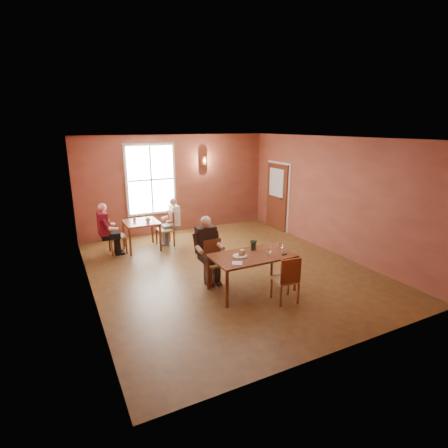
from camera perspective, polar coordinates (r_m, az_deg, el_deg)
name	(u,v)px	position (r m, az deg, el deg)	size (l,w,h in m)	color
ground	(228,269)	(8.29, 0.63, -7.34)	(6.00, 7.00, 0.01)	brown
wall_back	(176,184)	(10.99, -7.79, 6.45)	(6.00, 0.04, 3.00)	brown
wall_front	(344,258)	(5.10, 19.07, -5.25)	(6.00, 0.04, 3.00)	brown
wall_left	(85,223)	(7.01, -21.69, 0.15)	(0.04, 7.00, 3.00)	brown
wall_right	(330,195)	(9.55, 16.93, 4.51)	(0.04, 7.00, 3.00)	brown
ceiling	(228,138)	(7.63, 0.69, 13.87)	(6.00, 7.00, 0.04)	white
window	(151,180)	(10.69, -11.82, 7.09)	(1.36, 0.10, 1.96)	white
door	(277,197)	(11.34, 8.58, 4.40)	(0.12, 1.04, 2.10)	maroon
wall_sconce	(204,160)	(11.13, -3.30, 10.32)	(0.16, 0.16, 0.28)	brown
main_table	(252,273)	(7.16, 4.55, -7.91)	(1.64, 0.92, 0.77)	brown
chair_diner_main	(216,262)	(7.44, -1.36, -6.27)	(0.41, 0.41, 0.92)	#452D15
diner_main	(216,253)	(7.33, -1.27, -4.71)	(0.55, 0.55, 1.38)	#372620
chair_empty	(285,279)	(6.79, 9.95, -8.76)	(0.41, 0.41, 0.92)	#57371A
plate_food	(240,256)	(6.91, 2.62, -5.16)	(0.29, 0.29, 0.04)	white
sandwich	(242,253)	(6.92, 2.97, -4.81)	(0.09, 0.09, 0.11)	#D4B76E
goblet_b	(281,247)	(7.23, 9.24, -3.74)	(0.08, 0.08, 0.19)	white
goblet_c	(269,251)	(7.00, 7.38, -4.35)	(0.08, 0.08, 0.19)	white
menu_stand	(253,245)	(7.27, 4.83, -3.43)	(0.12, 0.06, 0.20)	#2B4532
knife	(256,260)	(6.76, 5.23, -5.88)	(0.22, 0.02, 0.00)	silver
napkin	(237,263)	(6.59, 2.19, -6.40)	(0.19, 0.19, 0.01)	white
sunglasses	(284,254)	(7.10, 9.81, -4.91)	(0.13, 0.04, 0.02)	black
second_table	(142,235)	(9.73, -13.26, -1.80)	(0.88, 0.88, 0.77)	brown
chair_diner_white	(165,229)	(9.86, -9.63, -0.78)	(0.43, 0.43, 0.96)	#3F2413
diner_white	(166,224)	(9.83, -9.50, 0.08)	(0.50, 0.50, 1.26)	white
chair_diner_maroon	(117,236)	(9.59, -17.05, -1.85)	(0.41, 0.41, 0.93)	#3C2112
diner_maroon	(115,228)	(9.53, -17.33, -0.70)	(0.54, 0.54, 1.34)	#581816
cup_a	(148,220)	(9.54, -12.32, 0.65)	(0.13, 0.13, 0.10)	white
cup_b	(134,220)	(9.67, -14.42, 0.71)	(0.10, 0.10, 0.10)	silver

